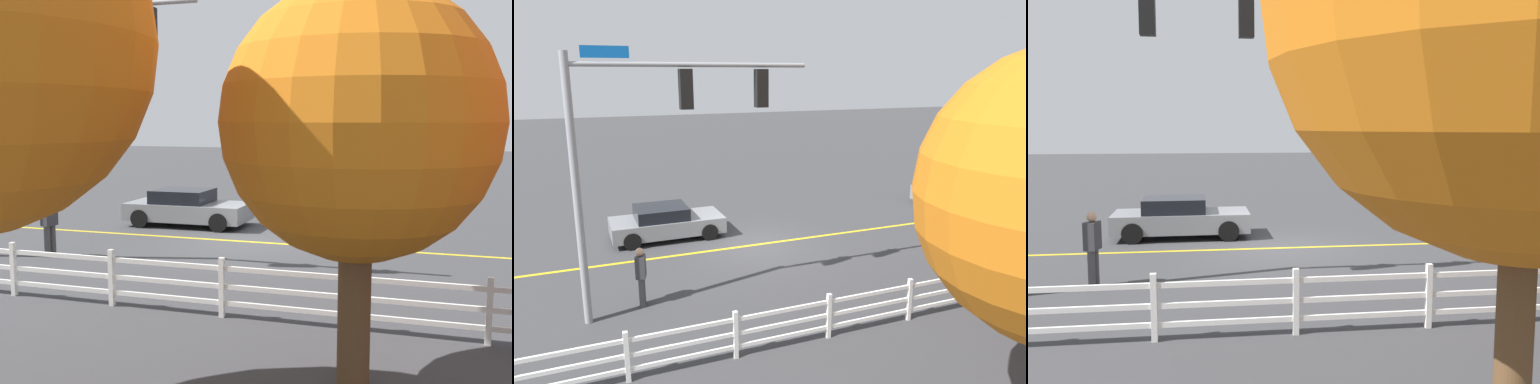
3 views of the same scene
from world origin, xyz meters
TOP-DOWN VIEW (x-y plane):
  - ground_plane at (0.00, 0.00)m, footprint 120.00×120.00m
  - lane_center_stripe at (-4.00, 0.00)m, footprint 28.00×0.16m
  - signal_assembly at (4.10, 3.88)m, footprint 6.17×0.38m
  - car_0 at (2.87, -2.10)m, footprint 4.29×2.05m
  - pedestrian at (4.52, 3.45)m, footprint 0.34×0.45m
  - white_rail_fence at (-3.00, 6.87)m, footprint 26.10×0.10m
  - tree_0 at (-4.64, 9.18)m, footprint 3.72×3.72m

SIDE VIEW (x-z plane):
  - ground_plane at x=0.00m, z-range 0.00..0.00m
  - lane_center_stripe at x=-4.00m, z-range 0.00..0.01m
  - white_rail_fence at x=-3.00m, z-range 0.03..1.18m
  - car_0 at x=2.87m, z-range -0.01..1.28m
  - pedestrian at x=4.52m, z-range 0.08..1.77m
  - tree_0 at x=-4.64m, z-range 0.89..6.45m
  - signal_assembly at x=4.10m, z-range 1.37..8.28m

